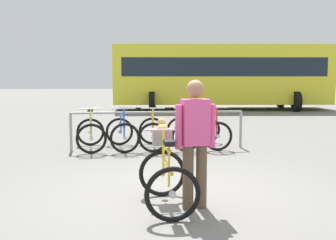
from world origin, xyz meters
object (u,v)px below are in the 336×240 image
object	(u,v)px
racked_bike_lime	(91,134)
bus_distant	(221,73)
racked_bike_blue	(122,133)
racked_bike_orange	(183,132)
featured_bicycle	(166,169)
person_with_featured_bike	(195,138)
racked_bike_red	(212,131)
racked_bike_yellow	(153,132)

from	to	relation	value
racked_bike_lime	bus_distant	bearing A→B (deg)	64.02
racked_bike_blue	racked_bike_orange	xyz separation A→B (m)	(1.40, 0.08, 0.00)
featured_bicycle	person_with_featured_bike	world-z (taller)	person_with_featured_bike
racked_bike_red	featured_bicycle	distance (m)	4.40
racked_bike_yellow	featured_bicycle	bearing A→B (deg)	-89.36
racked_bike_red	racked_bike_orange	bearing A→B (deg)	-176.62
racked_bike_orange	person_with_featured_bike	xyz separation A→B (m)	(-0.29, -4.30, 0.54)
racked_bike_blue	bus_distant	world-z (taller)	bus_distant
racked_bike_red	person_with_featured_bike	bearing A→B (deg)	-102.87
person_with_featured_bike	racked_bike_red	bearing A→B (deg)	77.13
racked_bike_orange	racked_bike_red	distance (m)	0.70
racked_bike_red	bus_distant	size ratio (longest dim) A/B	0.11
racked_bike_orange	featured_bicycle	distance (m)	4.20
racked_bike_yellow	racked_bike_lime	bearing A→B (deg)	-176.62
racked_bike_orange	racked_bike_red	bearing A→B (deg)	3.38
racked_bike_red	racked_bike_yellow	bearing A→B (deg)	-176.62
racked_bike_red	featured_bicycle	xyz separation A→B (m)	(-1.35, -4.18, 0.12)
racked_bike_orange	racked_bike_red	xyz separation A→B (m)	(0.70, 0.04, 0.00)
racked_bike_lime	racked_bike_blue	world-z (taller)	same
racked_bike_blue	racked_bike_orange	world-z (taller)	same
racked_bike_red	bus_distant	world-z (taller)	bus_distant
bus_distant	racked_bike_yellow	bearing A→B (deg)	-109.43
racked_bike_red	featured_bicycle	size ratio (longest dim) A/B	0.93
racked_bike_lime	featured_bicycle	bearing A→B (deg)	-70.25
racked_bike_lime	racked_bike_yellow	size ratio (longest dim) A/B	1.09
racked_bike_lime	racked_bike_orange	size ratio (longest dim) A/B	1.08
racked_bike_lime	bus_distant	size ratio (longest dim) A/B	0.12
racked_bike_orange	person_with_featured_bike	size ratio (longest dim) A/B	0.68
racked_bike_lime	racked_bike_red	size ratio (longest dim) A/B	1.04
bus_distant	racked_bike_red	bearing A→B (deg)	-102.18
racked_bike_lime	featured_bicycle	distance (m)	4.27
bus_distant	racked_bike_blue	bearing A→B (deg)	-112.80
featured_bicycle	bus_distant	bearing A→B (deg)	76.10
racked_bike_yellow	racked_bike_orange	size ratio (longest dim) A/B	0.98
racked_bike_blue	featured_bicycle	size ratio (longest dim) A/B	0.98
featured_bicycle	racked_bike_yellow	bearing A→B (deg)	90.64
racked_bike_lime	person_with_featured_bike	bearing A→B (deg)	-66.63
person_with_featured_bike	racked_bike_orange	bearing A→B (deg)	86.10
racked_bike_lime	racked_bike_orange	xyz separation A→B (m)	(2.10, 0.12, 0.00)
racked_bike_orange	racked_bike_red	world-z (taller)	same
racked_bike_red	bus_distant	bearing A→B (deg)	77.82
racked_bike_orange	person_with_featured_bike	world-z (taller)	person_with_featured_bike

